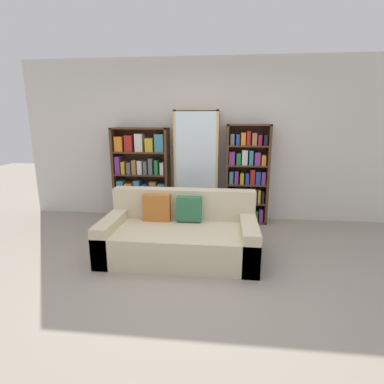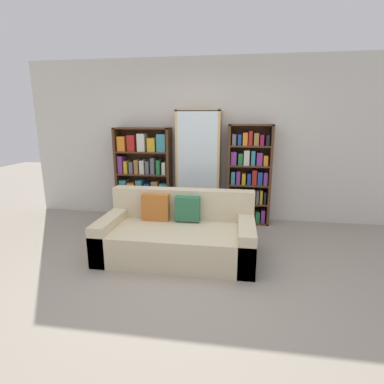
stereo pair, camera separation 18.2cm
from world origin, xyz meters
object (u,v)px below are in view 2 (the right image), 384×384
object	(u,v)px
couch	(178,235)
bookshelf_left	(144,175)
bookshelf_right	(249,177)
wine_bottle	(223,224)
display_cabinet	(199,168)

from	to	relation	value
couch	bookshelf_left	world-z (taller)	bookshelf_left
bookshelf_right	bookshelf_left	bearing A→B (deg)	-180.00
bookshelf_left	wine_bottle	size ratio (longest dim) A/B	4.28
wine_bottle	bookshelf_right	bearing A→B (deg)	58.30
bookshelf_right	wine_bottle	world-z (taller)	bookshelf_right
bookshelf_left	display_cabinet	bearing A→B (deg)	-0.96
bookshelf_left	display_cabinet	world-z (taller)	display_cabinet
couch	bookshelf_left	distance (m)	1.73
couch	display_cabinet	size ratio (longest dim) A/B	1.04
bookshelf_right	wine_bottle	xyz separation A→B (m)	(-0.37, -0.60, -0.62)
bookshelf_left	wine_bottle	bearing A→B (deg)	-22.94
bookshelf_left	bookshelf_right	world-z (taller)	bookshelf_right
couch	display_cabinet	bearing A→B (deg)	86.53
couch	bookshelf_right	distance (m)	1.76
couch	bookshelf_right	xyz separation A→B (m)	(0.92, 1.41, 0.51)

